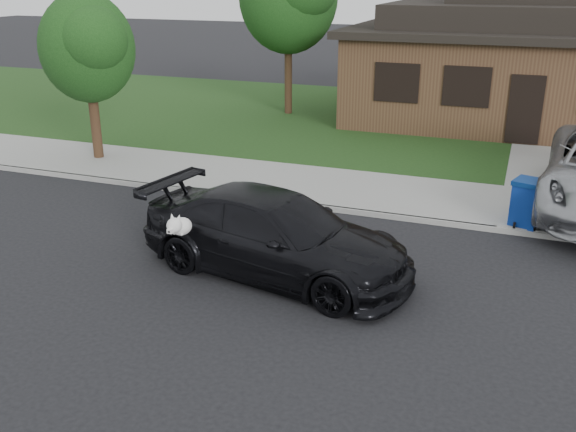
% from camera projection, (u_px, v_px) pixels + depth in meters
% --- Properties ---
extents(ground, '(120.00, 120.00, 0.00)m').
position_uv_depth(ground, '(271.00, 272.00, 11.76)').
color(ground, black).
rests_on(ground, ground).
extents(sidewalk, '(60.00, 3.00, 0.12)m').
position_uv_depth(sidewalk, '(345.00, 189.00, 16.12)').
color(sidewalk, gray).
rests_on(sidewalk, ground).
extents(curb, '(60.00, 0.12, 0.12)m').
position_uv_depth(curb, '(327.00, 208.00, 14.80)').
color(curb, gray).
rests_on(curb, ground).
extents(lawn, '(60.00, 13.00, 0.13)m').
position_uv_depth(lawn, '(405.00, 124.00, 23.12)').
color(lawn, '#193814').
rests_on(lawn, ground).
extents(sedan, '(5.40, 2.95, 1.48)m').
position_uv_depth(sedan, '(275.00, 235.00, 11.49)').
color(sedan, black).
rests_on(sedan, ground).
extents(recycling_bin, '(0.76, 0.76, 1.00)m').
position_uv_depth(recycling_bin, '(527.00, 203.00, 13.46)').
color(recycling_bin, navy).
rests_on(recycling_bin, sidewalk).
extents(house, '(12.60, 8.60, 4.65)m').
position_uv_depth(house, '(531.00, 63.00, 22.83)').
color(house, '#422B1C').
rests_on(house, ground).
extents(tree_2, '(2.73, 2.60, 4.59)m').
position_uv_depth(tree_2, '(89.00, 47.00, 17.49)').
color(tree_2, '#332114').
rests_on(tree_2, ground).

